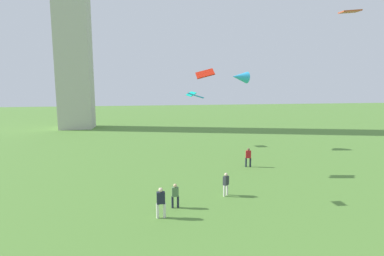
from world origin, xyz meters
name	(u,v)px	position (x,y,z in m)	size (l,w,h in m)	color
person_0	(175,194)	(-4.18, 11.93, 0.89)	(0.49, 0.25, 1.58)	#1E2333
person_1	(248,156)	(3.98, 20.03, 1.05)	(0.56, 0.40, 1.85)	#1E2333
person_2	(226,183)	(-0.41, 13.27, 0.94)	(0.49, 0.47, 1.66)	silver
person_3	(161,201)	(-5.18, 10.67, 1.03)	(0.57, 0.28, 1.83)	silver
kite_flying_0	(350,12)	(7.64, 12.27, 12.56)	(1.63, 1.87, 0.34)	#C74D2C
kite_flying_1	(240,77)	(6.15, 28.71, 8.86)	(2.31, 1.78, 1.55)	#2EAAE6
kite_flying_3	(191,94)	(0.63, 31.67, 6.75)	(1.26, 1.49, 0.69)	#09B7A5
kite_flying_4	(205,74)	(-0.56, 19.09, 8.75)	(1.52, 1.22, 0.99)	#B81A09
kite_flying_5	(196,96)	(-2.57, 13.36, 7.03)	(1.18, 0.93, 0.41)	#2C98E7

